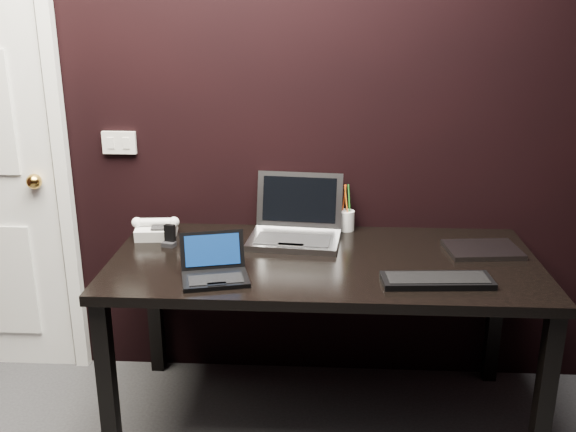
# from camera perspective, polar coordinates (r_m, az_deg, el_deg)

# --- Properties ---
(wall_back) EXTENTS (4.00, 0.00, 4.00)m
(wall_back) POSITION_cam_1_polar(r_m,az_deg,el_deg) (2.83, -2.76, 10.02)
(wall_back) COLOR black
(wall_back) RESTS_ON ground
(wall_switch) EXTENTS (0.15, 0.02, 0.10)m
(wall_switch) POSITION_cam_1_polar(r_m,az_deg,el_deg) (2.97, -14.78, 6.33)
(wall_switch) COLOR silver
(wall_switch) RESTS_ON wall_back
(desk) EXTENTS (1.70, 0.80, 0.74)m
(desk) POSITION_cam_1_polar(r_m,az_deg,el_deg) (2.60, 3.18, -5.39)
(desk) COLOR black
(desk) RESTS_ON ground
(netbook) EXTENTS (0.28, 0.26, 0.15)m
(netbook) POSITION_cam_1_polar(r_m,az_deg,el_deg) (2.39, -6.55, -4.84)
(netbook) COLOR black
(netbook) RESTS_ON desk
(silver_laptop) EXTENTS (0.41, 0.38, 0.26)m
(silver_laptop) POSITION_cam_1_polar(r_m,az_deg,el_deg) (2.75, 0.68, -1.12)
(silver_laptop) COLOR #9D9DA3
(silver_laptop) RESTS_ON desk
(ext_keyboard) EXTENTS (0.41, 0.16, 0.03)m
(ext_keyboard) POSITION_cam_1_polar(r_m,az_deg,el_deg) (2.40, 13.10, -5.59)
(ext_keyboard) COLOR black
(ext_keyboard) RESTS_ON desk
(closed_laptop) EXTENTS (0.31, 0.24, 0.02)m
(closed_laptop) POSITION_cam_1_polar(r_m,az_deg,el_deg) (2.75, 16.90, -2.88)
(closed_laptop) COLOR gray
(closed_laptop) RESTS_ON desk
(desk_phone) EXTENTS (0.21, 0.17, 0.10)m
(desk_phone) POSITION_cam_1_polar(r_m,az_deg,el_deg) (2.84, -11.63, -1.14)
(desk_phone) COLOR silver
(desk_phone) RESTS_ON desk
(mobile_phone) EXTENTS (0.06, 0.06, 0.09)m
(mobile_phone) POSITION_cam_1_polar(r_m,az_deg,el_deg) (2.73, -10.48, -1.93)
(mobile_phone) COLOR black
(mobile_phone) RESTS_ON desk
(pen_cup) EXTENTS (0.09, 0.09, 0.21)m
(pen_cup) POSITION_cam_1_polar(r_m,az_deg,el_deg) (2.88, 5.20, -0.31)
(pen_cup) COLOR white
(pen_cup) RESTS_ON desk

